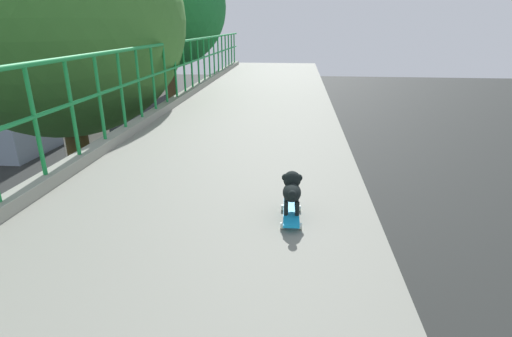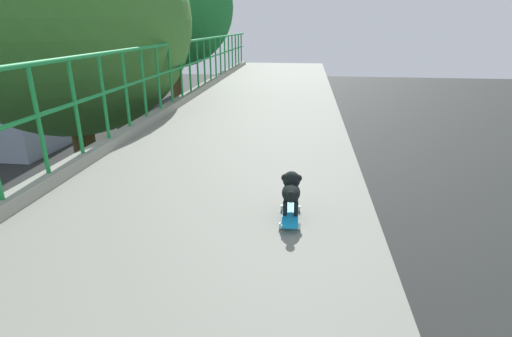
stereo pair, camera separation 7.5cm
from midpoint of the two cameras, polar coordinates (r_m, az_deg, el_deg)
name	(u,v)px [view 1 (the left image)]	position (r m, az deg, el deg)	size (l,w,h in m)	color
city_bus	(130,116)	(26.81, -17.97, 7.28)	(2.50, 11.49, 3.20)	beige
roadside_tree_mid	(58,22)	(9.72, -27.20, 18.48)	(5.34, 5.34, 9.98)	#4E3F1F
roadside_tree_far	(165,8)	(15.99, -13.31, 21.89)	(4.52, 4.52, 10.27)	brown
toy_skateboard	(291,213)	(3.42, 4.53, -6.50)	(0.19, 0.53, 0.08)	#1598D6
small_dog	(292,188)	(3.40, 4.64, -2.84)	(0.18, 0.40, 0.31)	black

